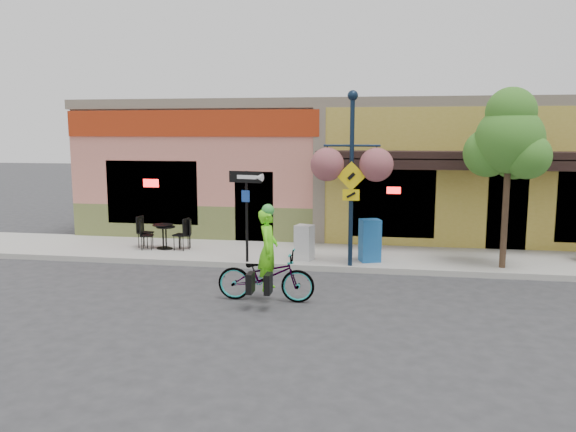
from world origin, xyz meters
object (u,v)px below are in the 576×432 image
(building, at_px, (359,166))
(lamp_post, at_px, (351,180))
(one_way_sign, at_px, (247,217))
(newspaper_box_blue, at_px, (370,240))
(newspaper_box_grey, at_px, (304,243))
(bicycle, at_px, (266,276))
(cyclist_rider, at_px, (268,262))
(street_tree, at_px, (507,178))

(building, bearing_deg, lamp_post, -89.13)
(building, bearing_deg, one_way_sign, -110.48)
(newspaper_box_blue, bearing_deg, building, 76.51)
(building, distance_m, newspaper_box_grey, 6.70)
(bicycle, height_order, newspaper_box_blue, newspaper_box_blue)
(cyclist_rider, relative_size, newspaper_box_grey, 1.81)
(lamp_post, bearing_deg, one_way_sign, 178.29)
(cyclist_rider, distance_m, newspaper_box_grey, 3.27)
(one_way_sign, distance_m, street_tree, 6.51)
(bicycle, height_order, street_tree, street_tree)
(newspaper_box_grey, bearing_deg, street_tree, 16.30)
(bicycle, relative_size, newspaper_box_blue, 1.85)
(bicycle, bearing_deg, street_tree, -59.14)
(street_tree, bearing_deg, bicycle, -148.91)
(newspaper_box_grey, relative_size, street_tree, 0.21)
(cyclist_rider, relative_size, lamp_post, 0.39)
(newspaper_box_grey, bearing_deg, one_way_sign, -145.79)
(lamp_post, bearing_deg, building, 88.88)
(bicycle, relative_size, cyclist_rider, 1.21)
(cyclist_rider, relative_size, one_way_sign, 0.71)
(building, bearing_deg, newspaper_box_grey, -99.97)
(bicycle, xyz_separation_m, one_way_sign, (-1.07, 2.79, 0.79))
(cyclist_rider, relative_size, street_tree, 0.38)
(newspaper_box_blue, bearing_deg, street_tree, -21.23)
(building, bearing_deg, street_tree, -59.01)
(building, distance_m, bicycle, 9.90)
(one_way_sign, xyz_separation_m, newspaper_box_grey, (1.43, 0.46, -0.72))
(cyclist_rider, distance_m, street_tree, 6.38)
(bicycle, distance_m, lamp_post, 3.69)
(one_way_sign, bearing_deg, bicycle, -57.62)
(street_tree, bearing_deg, newspaper_box_grey, 179.71)
(newspaper_box_grey, height_order, street_tree, street_tree)
(lamp_post, xyz_separation_m, one_way_sign, (-2.66, -0.01, -1.00))
(one_way_sign, xyz_separation_m, street_tree, (6.41, 0.43, 1.05))
(one_way_sign, relative_size, newspaper_box_blue, 2.14)
(bicycle, relative_size, lamp_post, 0.47)
(newspaper_box_blue, height_order, newspaper_box_grey, newspaper_box_blue)
(one_way_sign, relative_size, newspaper_box_grey, 2.55)
(building, distance_m, newspaper_box_blue, 6.49)
(bicycle, bearing_deg, lamp_post, -29.75)
(building, xyz_separation_m, newspaper_box_grey, (-1.12, -6.39, -1.64))
(cyclist_rider, height_order, newspaper_box_blue, cyclist_rider)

